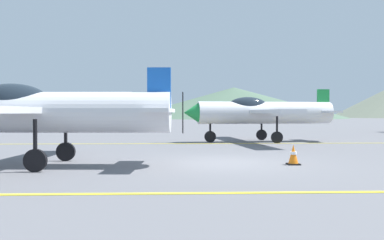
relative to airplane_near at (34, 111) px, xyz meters
The scene contains 8 objects.
ground_plane 5.87m from the airplane_near, ahead, with size 400.00×400.00×0.00m, color slate.
apron_line_near 7.11m from the airplane_near, 35.73° to the right, with size 80.00×0.16×0.01m, color yellow.
apron_line_far 9.96m from the airplane_near, 55.08° to the left, with size 80.00×0.16×0.01m, color yellow.
airplane_near is the anchor object (origin of this frame).
airplane_mid 12.51m from the airplane_near, 47.56° to the left, with size 8.19×9.40×2.81m.
traffic_cone_front 7.62m from the airplane_near, ahead, with size 0.36×0.36×0.59m.
hill_centerleft 153.52m from the airplane_near, 94.65° to the left, with size 70.40×70.40×8.90m, color slate.
hill_centerright 116.00m from the airplane_near, 79.02° to the left, with size 69.70×69.70×9.75m, color #4C6651.
Camera 1 is at (-1.51, -11.97, 1.51)m, focal length 36.88 mm.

